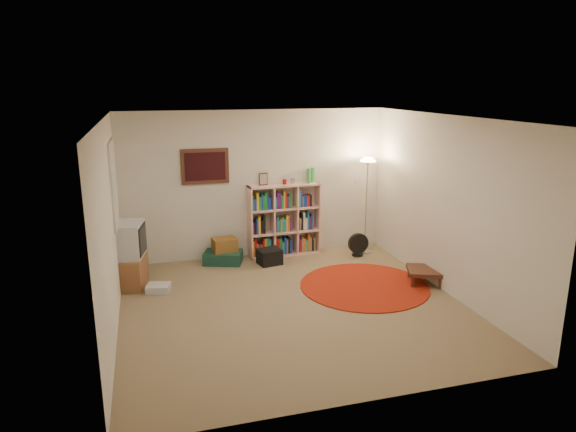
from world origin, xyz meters
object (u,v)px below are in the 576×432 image
object	(u,v)px
bookshelf	(283,221)
side_table	(425,271)
floor_fan	(358,245)
floor_lamp	(367,174)
tv_stand	(128,256)
suitcase	(223,257)

from	to	relation	value
bookshelf	side_table	bearing A→B (deg)	-51.21
floor_fan	floor_lamp	bearing A→B (deg)	39.53
floor_lamp	side_table	world-z (taller)	floor_lamp
floor_fan	tv_stand	world-z (taller)	tv_stand
bookshelf	floor_lamp	size ratio (longest dim) A/B	0.88
bookshelf	suitcase	size ratio (longest dim) A/B	2.11
floor_lamp	tv_stand	xyz separation A→B (m)	(-4.00, -0.51, -0.94)
floor_lamp	floor_fan	distance (m)	1.23
bookshelf	floor_fan	size ratio (longest dim) A/B	3.65
floor_lamp	suitcase	bearing A→B (deg)	177.52
floor_fan	side_table	xyz separation A→B (m)	(0.46, -1.43, -0.02)
tv_stand	side_table	bearing A→B (deg)	-3.26
floor_fan	tv_stand	xyz separation A→B (m)	(-3.80, -0.34, 0.26)
bookshelf	suitcase	xyz separation A→B (m)	(-1.08, -0.19, -0.51)
tv_stand	side_table	size ratio (longest dim) A/B	1.51
floor_lamp	bookshelf	bearing A→B (deg)	168.00
floor_fan	bookshelf	bearing A→B (deg)	158.36
tv_stand	side_table	xyz separation A→B (m)	(4.26, -1.09, -0.28)
bookshelf	tv_stand	bearing A→B (deg)	-165.24
bookshelf	suitcase	world-z (taller)	bookshelf
floor_lamp	side_table	bearing A→B (deg)	-80.80
bookshelf	side_table	xyz separation A→B (m)	(1.69, -1.90, -0.41)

